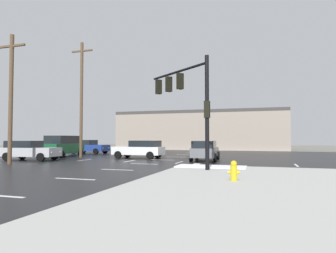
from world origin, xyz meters
TOP-DOWN VIEW (x-y plane):
  - ground_plane at (0.00, 0.00)m, footprint 120.00×120.00m
  - road_asphalt at (0.00, 0.00)m, footprint 44.00×44.00m
  - snow_strip_curbside at (5.00, -4.00)m, footprint 4.00×1.60m
  - lane_markings at (1.20, -1.38)m, footprint 36.15×36.15m
  - traffic_signal_mast at (3.71, -4.54)m, footprint 4.38×3.55m
  - fire_hydrant at (6.78, -9.32)m, footprint 0.48×0.26m
  - strip_building_background at (-1.70, 26.67)m, footprint 26.70×8.00m
  - sedan_white at (-2.50, 3.25)m, footprint 4.59×2.16m
  - sedan_blue at (-11.35, 8.83)m, footprint 4.64×2.30m
  - suv_green at (-10.57, 3.15)m, footprint 2.41×4.93m
  - sedan_silver at (-10.16, -1.64)m, footprint 4.65×2.33m
  - sedan_grey at (3.51, 2.28)m, footprint 2.25×4.62m
  - utility_pole_mid at (-8.70, -5.03)m, footprint 2.20×0.28m
  - utility_pole_far at (-8.33, 2.85)m, footprint 2.20×0.28m

SIDE VIEW (x-z plane):
  - ground_plane at x=0.00m, z-range 0.00..0.00m
  - road_asphalt at x=0.00m, z-range 0.00..0.02m
  - lane_markings at x=1.20m, z-range 0.02..0.03m
  - snow_strip_curbside at x=5.00m, z-range 0.14..0.20m
  - fire_hydrant at x=6.78m, z-range 0.14..0.93m
  - sedan_white at x=-2.50m, z-range 0.06..1.64m
  - sedan_blue at x=-11.35m, z-range 0.06..1.64m
  - sedan_silver at x=-10.16m, z-range 0.06..1.64m
  - sedan_grey at x=3.51m, z-range 0.06..1.64m
  - suv_green at x=-10.57m, z-range 0.08..2.11m
  - strip_building_background at x=-1.70m, z-range 0.00..6.13m
  - traffic_signal_mast at x=3.71m, z-range 1.30..7.42m
  - utility_pole_mid at x=-8.70m, z-range 0.21..9.25m
  - utility_pole_far at x=-8.33m, z-range 0.22..11.09m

